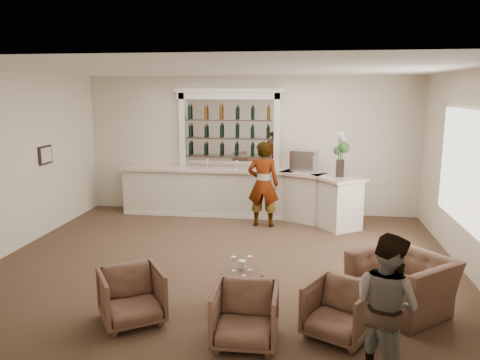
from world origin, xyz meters
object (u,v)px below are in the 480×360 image
guest (387,305)px  flower_vase (341,152)px  espresso_machine (304,161)px  bar_counter (240,193)px  sommelier (263,184)px  armchair_far (402,283)px  cocktail_table (242,289)px  armchair_right (339,310)px  armchair_center (245,315)px  armchair_left (132,296)px

guest → flower_vase: bearing=-41.2°
espresso_machine → bar_counter: bearing=-163.7°
espresso_machine → flower_vase: flower_vase is taller
bar_counter → sommelier: sommelier is taller
flower_vase → armchair_far: bearing=-80.8°
cocktail_table → sommelier: (-0.09, 3.95, 0.69)m
bar_counter → guest: size_ratio=3.68×
bar_counter → flower_vase: (2.24, -0.61, 1.10)m
armchair_right → armchair_far: (0.89, 0.85, 0.05)m
bar_counter → guest: (2.39, -6.00, 0.20)m
armchair_center → armchair_far: 2.31m
armchair_right → guest: bearing=-31.8°
armchair_center → armchair_right: (1.11, 0.32, -0.01)m
cocktail_table → sommelier: bearing=91.3°
armchair_far → espresso_machine: bearing=155.7°
cocktail_table → espresso_machine: 4.84m
armchair_left → bar_counter: bearing=49.4°
bar_counter → armchair_right: size_ratio=7.63×
armchair_far → flower_vase: flower_vase is taller
bar_counter → armchair_center: bearing=-81.2°
bar_counter → guest: 6.46m
armchair_left → armchair_center: size_ratio=1.01×
cocktail_table → guest: size_ratio=0.38×
bar_counter → flower_vase: 2.57m
bar_counter → armchair_right: bearing=-69.6°
armchair_far → bar_counter: bearing=171.1°
armchair_left → armchair_far: 3.62m
bar_counter → armchair_right: bar_counter is taller
guest → armchair_far: (0.46, 1.56, -0.39)m
armchair_center → espresso_machine: (0.61, 5.59, 1.03)m
armchair_left → armchair_far: (3.51, 0.85, 0.03)m
armchair_left → armchair_center: 1.55m
espresso_machine → armchair_center: bearing=-79.6°
armchair_center → armchair_far: size_ratio=0.65×
espresso_machine → flower_vase: 1.02m
armchair_center → bar_counter: bearing=97.8°
bar_counter → sommelier: (0.60, -0.70, 0.37)m
sommelier → espresso_machine: size_ratio=3.45×
sommelier → armchair_center: (0.26, -4.90, -0.59)m
guest → sommelier: bearing=-24.1°
cocktail_table → armchair_far: (2.17, 0.21, 0.14)m
sommelier → armchair_far: bearing=124.1°
guest → armchair_left: (-3.05, 0.70, -0.42)m
cocktail_table → armchair_left: size_ratio=0.76×
cocktail_table → armchair_right: size_ratio=0.79×
sommelier → armchair_center: size_ratio=2.42×
armchair_right → armchair_far: armchair_far is taller
sommelier → guest: size_ratio=1.21×
cocktail_table → armchair_right: 1.43m
armchair_right → espresso_machine: 5.40m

